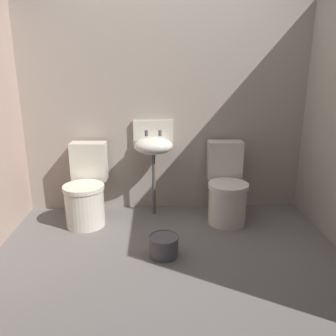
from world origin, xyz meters
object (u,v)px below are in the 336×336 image
(sink, at_px, (153,145))
(bucket, at_px, (164,245))
(toilet_right, at_px, (227,190))
(toilet_left, at_px, (86,192))

(sink, xyz_separation_m, bucket, (0.08, -0.89, -0.66))
(toilet_right, distance_m, bucket, 0.99)
(toilet_left, bearing_deg, bucket, 139.70)
(toilet_left, relative_size, toilet_right, 1.00)
(toilet_left, xyz_separation_m, bucket, (0.76, -0.70, -0.23))
(sink, bearing_deg, bucket, -84.85)
(bucket, bearing_deg, sink, 95.15)
(toilet_left, xyz_separation_m, toilet_right, (1.42, 0.00, 0.00))
(toilet_left, height_order, toilet_right, same)
(toilet_left, height_order, bucket, toilet_left)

